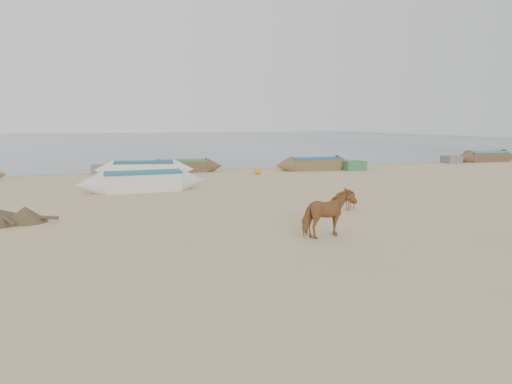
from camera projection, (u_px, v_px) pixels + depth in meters
ground at (304, 248)px, 13.47m from camera, size 140.00×140.00×0.00m
sea at (116, 140)px, 90.25m from camera, size 160.00×160.00×0.00m
cow_adult at (328, 214)px, 14.64m from camera, size 1.81×1.19×1.41m
calf_front at (349, 198)px, 19.27m from camera, size 0.84×0.75×0.91m
near_canoe at (142, 181)px, 24.38m from camera, size 6.32×1.68×0.99m
waterline_canoes at (198, 166)px, 33.06m from camera, size 52.87×3.87×0.92m
beach_clutter at (243, 168)px, 33.42m from camera, size 45.40×5.41×0.64m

